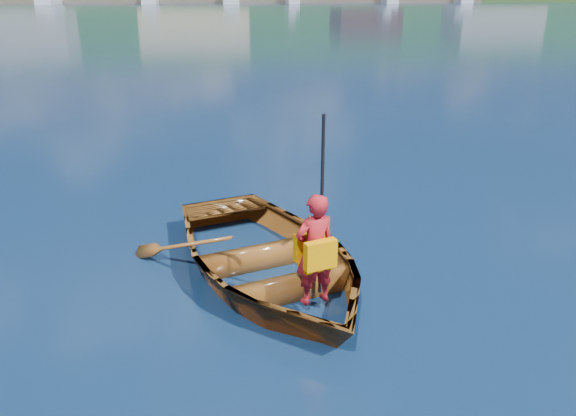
% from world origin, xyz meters
% --- Properties ---
extents(ground, '(600.00, 600.00, 0.00)m').
position_xyz_m(ground, '(0.00, 0.00, 0.00)').
color(ground, '#163146').
rests_on(ground, ground).
extents(rowboat, '(3.71, 4.43, 0.79)m').
position_xyz_m(rowboat, '(-1.08, 0.28, 0.24)').
color(rowboat, brown).
rests_on(rowboat, ground).
extents(child_paddler, '(0.51, 0.42, 1.97)m').
position_xyz_m(child_paddler, '(-0.67, -0.53, 0.71)').
color(child_paddler, '#B31A23').
rests_on(child_paddler, ground).
extents(dock, '(159.97, 13.01, 0.80)m').
position_xyz_m(dock, '(-10.24, 148.00, 0.40)').
color(dock, brown).
rests_on(dock, ground).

